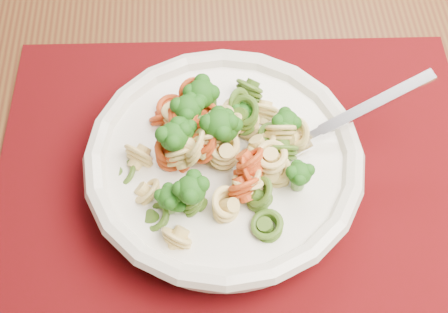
{
  "coord_description": "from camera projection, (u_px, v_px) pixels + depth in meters",
  "views": [
    {
      "loc": [
        -0.41,
        -0.42,
        1.29
      ],
      "look_at": [
        -0.4,
        -0.12,
        0.82
      ],
      "focal_mm": 50.0,
      "sensor_mm": 36.0,
      "label": 1
    }
  ],
  "objects": [
    {
      "name": "placemat",
      "position": [
        239.0,
        182.0,
        0.59
      ],
      "size": [
        0.46,
        0.36,
        0.0
      ],
      "primitive_type": "cube",
      "rotation": [
        0.0,
        0.0,
        0.01
      ],
      "color": "#4D030B",
      "rests_on": "dining_table"
    },
    {
      "name": "dining_table",
      "position": [
        256.0,
        171.0,
        0.72
      ],
      "size": [
        1.53,
        1.02,
        0.78
      ],
      "rotation": [
        0.0,
        0.0,
        0.04
      ],
      "color": "#563618",
      "rests_on": "ground"
    },
    {
      "name": "pasta_broccoli_heap",
      "position": [
        224.0,
        153.0,
        0.55
      ],
      "size": [
        0.22,
        0.22,
        0.06
      ],
      "primitive_type": null,
      "color": "#F0CA76",
      "rests_on": "pasta_bowl"
    },
    {
      "name": "pasta_bowl",
      "position": [
        224.0,
        163.0,
        0.57
      ],
      "size": [
        0.25,
        0.25,
        0.05
      ],
      "color": "silver",
      "rests_on": "placemat"
    },
    {
      "name": "fork",
      "position": [
        296.0,
        144.0,
        0.56
      ],
      "size": [
        0.18,
        0.08,
        0.08
      ],
      "primitive_type": null,
      "rotation": [
        0.0,
        -0.35,
        0.33
      ],
      "color": "silver",
      "rests_on": "pasta_bowl"
    }
  ]
}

